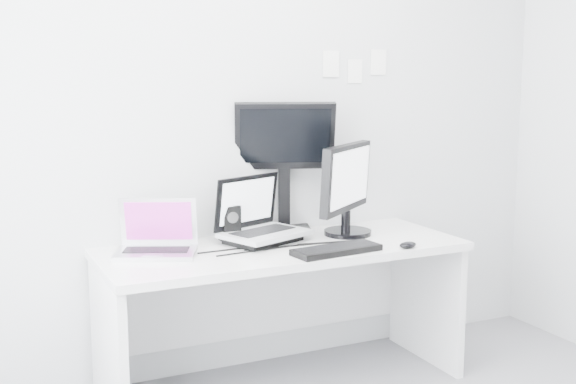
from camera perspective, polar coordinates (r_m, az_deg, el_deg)
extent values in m
plane|color=silver|center=(3.89, -2.61, 5.88)|extent=(3.60, 0.00, 3.60)
cube|color=silver|center=(3.76, -0.41, -9.57)|extent=(1.80, 0.70, 0.73)
cube|color=#A6A6AA|center=(3.49, -10.19, -2.66)|extent=(0.45, 0.40, 0.27)
cube|color=black|center=(3.75, -4.52, -2.40)|extent=(0.10, 0.10, 0.18)
cube|color=#B2B5B9|center=(3.69, -1.79, -1.34)|extent=(0.50, 0.44, 0.34)
cube|color=black|center=(3.92, -0.28, 2.06)|extent=(0.56, 0.35, 0.71)
cube|color=black|center=(3.87, 4.66, 0.29)|extent=(0.58, 0.53, 0.50)
cube|color=black|center=(3.52, 3.76, -4.47)|extent=(0.45, 0.20, 0.03)
ellipsoid|color=black|center=(3.65, 9.22, -4.04)|extent=(0.11, 0.08, 0.03)
cube|color=white|center=(4.07, 3.34, 9.83)|extent=(0.10, 0.00, 0.14)
cube|color=white|center=(4.14, 5.18, 9.25)|extent=(0.09, 0.00, 0.13)
cube|color=white|center=(4.22, 6.98, 9.89)|extent=(0.10, 0.00, 0.14)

